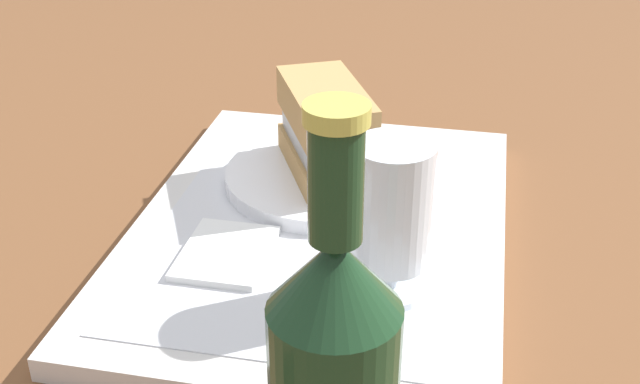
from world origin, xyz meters
TOP-DOWN VIEW (x-y plane):
  - ground_plane at (0.00, 0.00)m, footprint 3.00×3.00m
  - tray at (0.00, 0.00)m, footprint 0.44×0.32m
  - placemat at (0.00, 0.00)m, footprint 0.38×0.27m
  - plate at (-0.07, -0.01)m, footprint 0.19×0.19m
  - sandwich at (-0.07, -0.01)m, footprint 0.14×0.11m
  - beer_glass at (0.09, 0.07)m, footprint 0.06×0.06m
  - napkin_folded at (0.07, -0.06)m, footprint 0.09×0.07m

SIDE VIEW (x-z plane):
  - ground_plane at x=0.00m, z-range 0.00..0.00m
  - tray at x=0.00m, z-range 0.00..0.02m
  - placemat at x=0.00m, z-range 0.02..0.02m
  - napkin_folded at x=0.07m, z-range 0.02..0.03m
  - plate at x=-0.07m, z-range 0.02..0.04m
  - sandwich at x=-0.07m, z-range 0.04..0.12m
  - beer_glass at x=0.09m, z-range 0.03..0.15m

